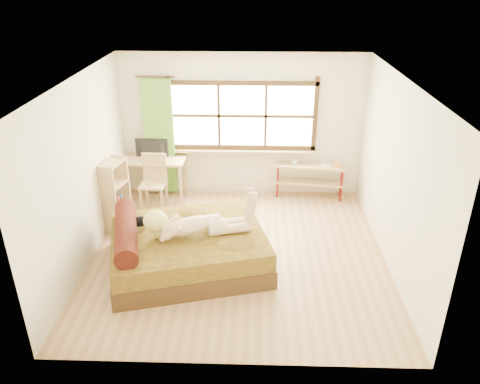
{
  "coord_description": "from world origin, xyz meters",
  "views": [
    {
      "loc": [
        0.22,
        -6.14,
        4.04
      ],
      "look_at": [
        0.02,
        0.2,
        0.97
      ],
      "focal_mm": 35.0,
      "sensor_mm": 36.0,
      "label": 1
    }
  ],
  "objects_px": {
    "bed": "(185,248)",
    "pipe_shelf": "(311,173)",
    "woman": "(197,214)",
    "kitten": "(139,220)",
    "bookshelf": "(115,194)",
    "desk": "(152,164)",
    "chair": "(154,178)"
  },
  "relations": [
    {
      "from": "kitten",
      "to": "bed",
      "type": "bearing_deg",
      "value": -24.37
    },
    {
      "from": "pipe_shelf",
      "to": "woman",
      "type": "bearing_deg",
      "value": -120.37
    },
    {
      "from": "chair",
      "to": "bed",
      "type": "bearing_deg",
      "value": -63.92
    },
    {
      "from": "bed",
      "to": "woman",
      "type": "bearing_deg",
      "value": -24.72
    },
    {
      "from": "woman",
      "to": "pipe_shelf",
      "type": "relative_size",
      "value": 1.16
    },
    {
      "from": "bed",
      "to": "kitten",
      "type": "xyz_separation_m",
      "value": [
        -0.67,
        0.11,
        0.39
      ]
    },
    {
      "from": "chair",
      "to": "kitten",
      "type": "bearing_deg",
      "value": -82.24
    },
    {
      "from": "kitten",
      "to": "desk",
      "type": "relative_size",
      "value": 0.26
    },
    {
      "from": "woman",
      "to": "kitten",
      "type": "bearing_deg",
      "value": 155.54
    },
    {
      "from": "kitten",
      "to": "bookshelf",
      "type": "height_order",
      "value": "bookshelf"
    },
    {
      "from": "woman",
      "to": "chair",
      "type": "xyz_separation_m",
      "value": [
        -1.02,
        1.95,
        -0.33
      ]
    },
    {
      "from": "desk",
      "to": "pipe_shelf",
      "type": "distance_m",
      "value": 3.02
    },
    {
      "from": "bed",
      "to": "pipe_shelf",
      "type": "distance_m",
      "value": 3.18
    },
    {
      "from": "desk",
      "to": "pipe_shelf",
      "type": "bearing_deg",
      "value": 5.2
    },
    {
      "from": "woman",
      "to": "desk",
      "type": "height_order",
      "value": "woman"
    },
    {
      "from": "bed",
      "to": "bookshelf",
      "type": "relative_size",
      "value": 2.15
    },
    {
      "from": "bed",
      "to": "kitten",
      "type": "height_order",
      "value": "bed"
    },
    {
      "from": "kitten",
      "to": "desk",
      "type": "bearing_deg",
      "value": 82.09
    },
    {
      "from": "pipe_shelf",
      "to": "bookshelf",
      "type": "distance_m",
      "value": 3.63
    },
    {
      "from": "kitten",
      "to": "bookshelf",
      "type": "relative_size",
      "value": 0.28
    },
    {
      "from": "bed",
      "to": "bookshelf",
      "type": "bearing_deg",
      "value": 125.01
    },
    {
      "from": "bed",
      "to": "bookshelf",
      "type": "xyz_separation_m",
      "value": [
        -1.3,
        1.1,
        0.31
      ]
    },
    {
      "from": "woman",
      "to": "bookshelf",
      "type": "xyz_separation_m",
      "value": [
        -1.51,
        1.14,
        -0.27
      ]
    },
    {
      "from": "desk",
      "to": "bookshelf",
      "type": "height_order",
      "value": "bookshelf"
    },
    {
      "from": "woman",
      "to": "desk",
      "type": "relative_size",
      "value": 1.19
    },
    {
      "from": "woman",
      "to": "kitten",
      "type": "xyz_separation_m",
      "value": [
        -0.87,
        0.15,
        -0.2
      ]
    },
    {
      "from": "chair",
      "to": "bookshelf",
      "type": "xyz_separation_m",
      "value": [
        -0.48,
        -0.81,
        0.06
      ]
    },
    {
      "from": "kitten",
      "to": "chair",
      "type": "bearing_deg",
      "value": 80.14
    },
    {
      "from": "kitten",
      "to": "pipe_shelf",
      "type": "distance_m",
      "value": 3.58
    },
    {
      "from": "bookshelf",
      "to": "pipe_shelf",
      "type": "bearing_deg",
      "value": 32.96
    },
    {
      "from": "desk",
      "to": "bookshelf",
      "type": "relative_size",
      "value": 1.08
    },
    {
      "from": "pipe_shelf",
      "to": "desk",
      "type": "bearing_deg",
      "value": -170.28
    }
  ]
}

